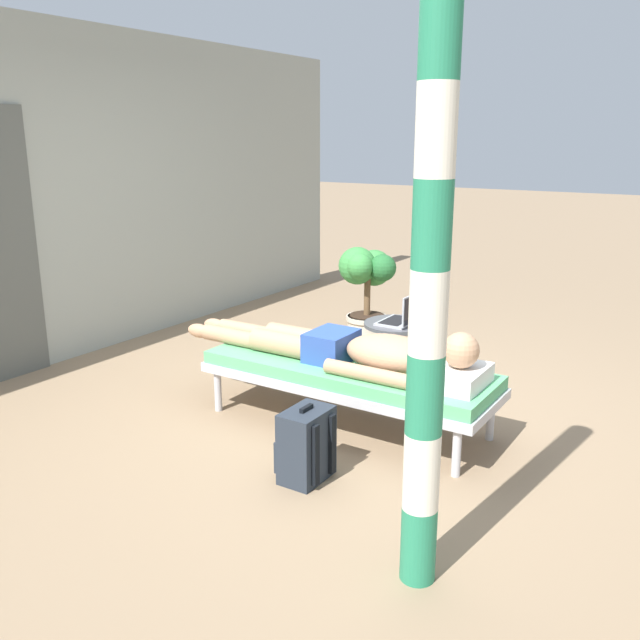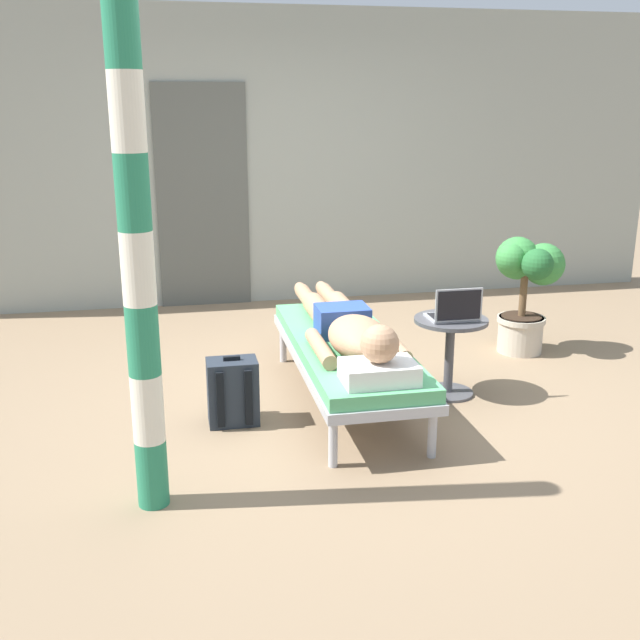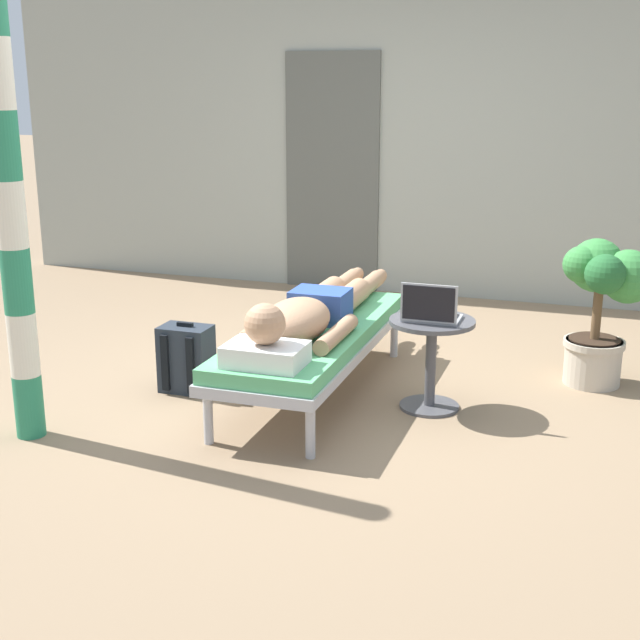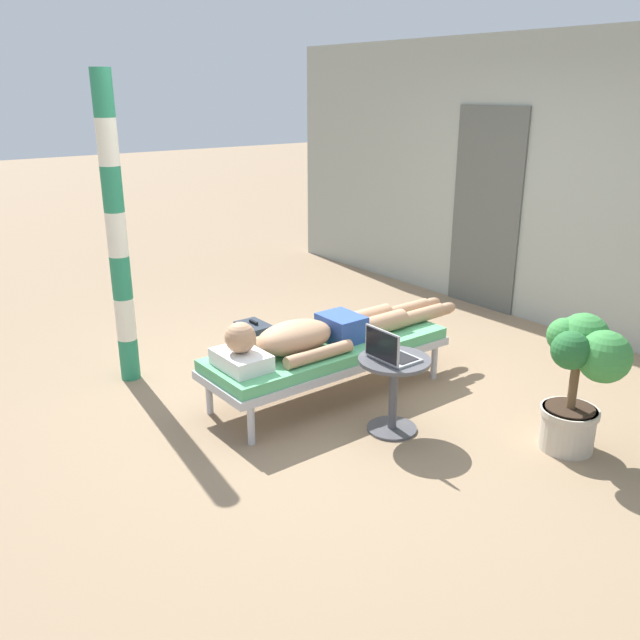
% 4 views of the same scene
% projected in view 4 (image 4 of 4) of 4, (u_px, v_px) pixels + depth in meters
% --- Properties ---
extents(ground_plane, '(40.00, 40.00, 0.00)m').
position_uv_depth(ground_plane, '(349.00, 393.00, 5.09)').
color(ground_plane, '#8C7256').
extents(house_wall_back, '(7.60, 0.20, 2.70)m').
position_uv_depth(house_wall_back, '(560.00, 184.00, 6.21)').
color(house_wall_back, '#999E93').
rests_on(house_wall_back, ground).
extents(house_door_panel, '(0.84, 0.03, 2.04)m').
position_uv_depth(house_door_panel, '(486.00, 210.00, 6.81)').
color(house_door_panel, '#545651').
rests_on(house_door_panel, ground).
extents(lounge_chair, '(0.65, 1.92, 0.42)m').
position_uv_depth(lounge_chair, '(328.00, 352.00, 4.95)').
color(lounge_chair, '#B7B7BC').
rests_on(lounge_chair, ground).
extents(person_reclining, '(0.53, 2.17, 0.32)m').
position_uv_depth(person_reclining, '(321.00, 333.00, 4.86)').
color(person_reclining, white).
rests_on(person_reclining, lounge_chair).
extents(side_table, '(0.48, 0.48, 0.52)m').
position_uv_depth(side_table, '(394.00, 382.00, 4.43)').
color(side_table, '#4C4C51').
rests_on(side_table, ground).
extents(laptop, '(0.31, 0.24, 0.23)m').
position_uv_depth(laptop, '(389.00, 352.00, 4.32)').
color(laptop, '#A5A8AD').
rests_on(laptop, side_table).
extents(backpack, '(0.30, 0.26, 0.42)m').
position_uv_depth(backpack, '(255.00, 347.00, 5.45)').
color(backpack, '#262D38').
rests_on(backpack, ground).
extents(potted_plant, '(0.54, 0.50, 0.89)m').
position_uv_depth(potted_plant, '(581.00, 370.00, 4.13)').
color(potted_plant, '#BFB29E').
rests_on(potted_plant, ground).
extents(porch_post, '(0.15, 0.15, 2.34)m').
position_uv_depth(porch_post, '(117.00, 234.00, 4.97)').
color(porch_post, '#267F59').
rests_on(porch_post, ground).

